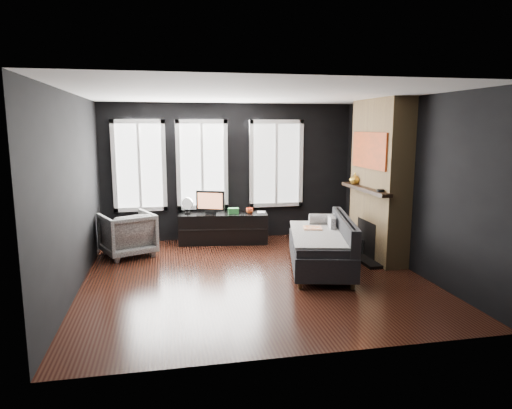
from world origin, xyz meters
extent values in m
plane|color=black|center=(0.00, 0.00, 0.00)|extent=(5.00, 5.00, 0.00)
plane|color=white|center=(0.00, 0.00, 2.70)|extent=(5.00, 5.00, 0.00)
cube|color=black|center=(0.00, 2.50, 1.35)|extent=(5.00, 0.02, 2.70)
cube|color=black|center=(-2.50, 0.00, 1.35)|extent=(0.02, 5.00, 2.70)
cube|color=black|center=(2.50, 0.00, 1.35)|extent=(0.02, 5.00, 2.70)
cube|color=gray|center=(1.40, 0.43, 0.62)|extent=(0.14, 0.34, 0.34)
imported|color=silver|center=(-1.95, 1.54, 0.42)|extent=(1.06, 1.03, 0.84)
imported|color=#F05020|center=(0.31, 2.00, 0.65)|extent=(0.15, 0.12, 0.14)
imported|color=#B09F8D|center=(0.47, 2.03, 0.69)|extent=(0.16, 0.05, 0.21)
cube|color=#2A7632|center=(0.00, 2.03, 0.64)|extent=(0.20, 0.13, 0.11)
imported|color=gold|center=(2.05, 1.05, 1.33)|extent=(0.25, 0.25, 0.19)
cylinder|color=black|center=(2.05, 0.05, 1.25)|extent=(0.14, 0.14, 0.04)
camera|label=1|loc=(-1.26, -6.53, 2.24)|focal=32.00mm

